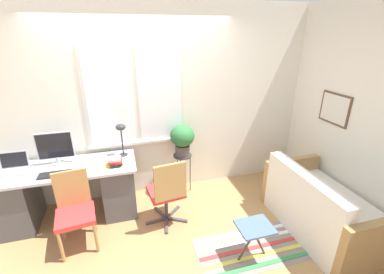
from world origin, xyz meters
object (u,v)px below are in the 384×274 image
object	(u,v)px
keyboard	(55,174)
desk_lamp	(121,131)
desk_chair_wooden	(75,209)
potted_plant	(182,138)
office_chair_swivel	(167,191)
book_stack	(115,162)
couch_loveseat	(321,210)
mouse	(77,172)
monitor	(55,147)
laptop	(13,168)
plant_stand	(183,159)
folding_stool	(255,230)

from	to	relation	value
keyboard	desk_lamp	distance (m)	0.92
keyboard	desk_lamp	bearing A→B (deg)	22.34
desk_chair_wooden	potted_plant	distance (m)	1.62
keyboard	office_chair_swivel	bearing A→B (deg)	-13.00
book_stack	couch_loveseat	bearing A→B (deg)	-22.34
desk_lamp	potted_plant	size ratio (longest dim) A/B	0.97
mouse	office_chair_swivel	world-z (taller)	office_chair_swivel
monitor	keyboard	bearing A→B (deg)	-87.94
mouse	potted_plant	size ratio (longest dim) A/B	0.15
laptop	office_chair_swivel	size ratio (longest dim) A/B	0.34
office_chair_swivel	plant_stand	xyz separation A→B (m)	(0.35, 0.63, 0.08)
mouse	couch_loveseat	xyz separation A→B (m)	(2.80, -0.88, -0.48)
potted_plant	folding_stool	xyz separation A→B (m)	(0.42, -1.43, -0.52)
folding_stool	book_stack	bearing A→B (deg)	139.93
laptop	mouse	bearing A→B (deg)	-19.68
keyboard	potted_plant	world-z (taller)	potted_plant
desk_lamp	book_stack	bearing A→B (deg)	-112.38
mouse	plant_stand	world-z (taller)	mouse
desk_chair_wooden	office_chair_swivel	world-z (taller)	office_chair_swivel
desk_lamp	desk_chair_wooden	xyz separation A→B (m)	(-0.58, -0.65, -0.64)
couch_loveseat	potted_plant	xyz separation A→B (m)	(-1.42, 1.25, 0.61)
folding_stool	potted_plant	bearing A→B (deg)	106.53
mouse	book_stack	world-z (taller)	book_stack
keyboard	plant_stand	distance (m)	1.67
folding_stool	office_chair_swivel	bearing A→B (deg)	134.32
desk_lamp	book_stack	world-z (taller)	desk_lamp
folding_stool	laptop	bearing A→B (deg)	152.44
mouse	desk_chair_wooden	size ratio (longest dim) A/B	0.08
office_chair_swivel	desk_chair_wooden	bearing A→B (deg)	-5.31
desk_lamp	laptop	bearing A→B (deg)	-175.88
office_chair_swivel	potted_plant	bearing A→B (deg)	-126.36
desk_lamp	office_chair_swivel	bearing A→B (deg)	-52.50
laptop	desk_chair_wooden	distance (m)	0.96
book_stack	office_chair_swivel	xyz separation A→B (m)	(0.59, -0.35, -0.32)
book_stack	desk_chair_wooden	bearing A→B (deg)	-140.77
book_stack	couch_loveseat	world-z (taller)	book_stack
desk_chair_wooden	folding_stool	size ratio (longest dim) A/B	2.03
mouse	folding_stool	size ratio (longest dim) A/B	0.16
laptop	potted_plant	world-z (taller)	potted_plant
keyboard	desk_chair_wooden	distance (m)	0.49
desk_lamp	plant_stand	distance (m)	0.99
monitor	plant_stand	size ratio (longest dim) A/B	0.66
keyboard	desk_lamp	size ratio (longest dim) A/B	0.80
laptop	mouse	size ratio (longest dim) A/B	4.45
mouse	couch_loveseat	distance (m)	2.98
desk_chair_wooden	office_chair_swivel	bearing A→B (deg)	-5.46
office_chair_swivel	couch_loveseat	distance (m)	1.89
monitor	desk_lamp	xyz separation A→B (m)	(0.80, 0.02, 0.13)
mouse	plant_stand	xyz separation A→B (m)	(1.38, 0.37, -0.20)
keyboard	office_chair_swivel	distance (m)	1.33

